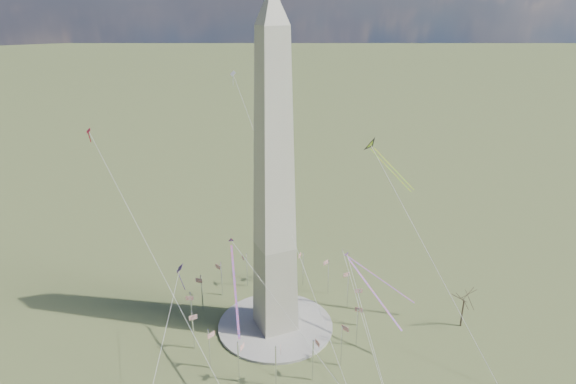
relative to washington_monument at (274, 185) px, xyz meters
name	(u,v)px	position (x,y,z in m)	size (l,w,h in m)	color
ground	(276,326)	(0.00, 0.00, -47.95)	(2000.00, 2000.00, 0.00)	#425329
plaza	(275,325)	(0.00, 0.00, -47.55)	(36.00, 36.00, 0.80)	#9F9892
washington_monument	(274,185)	(0.00, 0.00, 0.00)	(15.56, 15.56, 100.00)	#B9B49B
flagpole_ring	(275,307)	(0.00, 0.00, -40.68)	(54.40, 54.40, 13.00)	white
tree_near	(464,298)	(53.56, -23.52, -37.79)	(8.14, 8.14, 14.25)	#433728
kite_delta_black	(373,148)	(37.94, 8.24, 3.91)	(11.67, 17.94, 14.89)	black
kite_diamond_purple	(180,271)	(-27.26, 5.26, -24.19)	(2.41, 3.17, 9.24)	#371562
kite_streamer_left	(365,280)	(23.46, -13.24, -29.34)	(7.35, 23.00, 16.10)	#FE4928
kite_streamer_mid	(234,272)	(-15.10, -7.05, -20.64)	(7.67, 24.19, 16.93)	#FE4928
kite_streamer_right	(367,269)	(30.70, -3.18, -32.67)	(19.98, 16.61, 16.89)	#FE4928
kite_small_red	(89,132)	(-45.19, 30.90, 12.53)	(1.13, 1.89, 4.43)	red
kite_small_white	(233,75)	(4.65, 47.42, 23.49)	(1.59, 1.92, 5.11)	white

